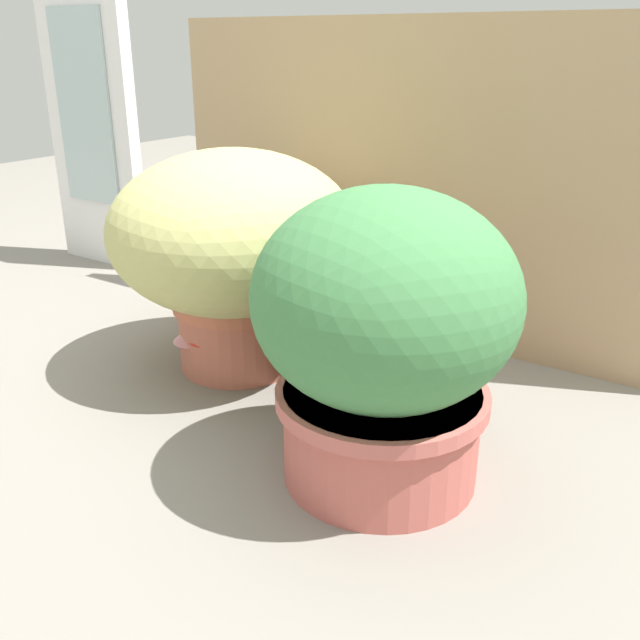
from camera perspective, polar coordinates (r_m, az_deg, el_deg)
ground_plane at (r=1.42m, az=-6.88°, el=-6.60°), size 6.00×6.00×0.00m
cardboard_backdrop at (r=1.66m, az=7.09°, el=10.87°), size 1.28×0.03×0.72m
window_panel_white at (r=2.32m, az=-18.01°, el=15.05°), size 0.36×0.05×0.87m
grass_planter at (r=1.48m, az=-7.00°, el=6.20°), size 0.51×0.51×0.47m
leafy_planter at (r=1.08m, az=5.22°, el=-0.97°), size 0.41×0.41×0.48m
cat at (r=1.38m, az=3.76°, el=-1.67°), size 0.35×0.28×0.32m
mushroom_ornament_pink at (r=1.52m, az=-10.14°, el=-1.45°), size 0.09×0.09×0.12m
mushroom_ornament_red at (r=1.49m, az=-9.18°, el=-1.89°), size 0.07×0.07×0.12m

